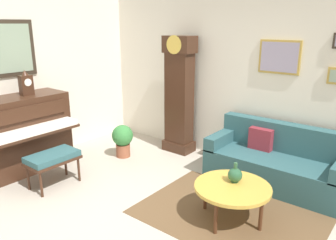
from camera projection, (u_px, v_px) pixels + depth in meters
ground_plane at (131, 221)px, 3.95m from camera, size 6.40×6.00×0.10m
wall_left at (7, 78)px, 5.09m from camera, size 0.13×4.90×2.80m
wall_back at (234, 76)px, 5.33m from camera, size 5.30×0.13×2.80m
area_rug at (229, 215)px, 3.98m from camera, size 2.10×1.50×0.01m
piano at (20, 134)px, 5.03m from camera, size 0.87×1.44×1.17m
piano_bench at (53, 159)px, 4.61m from camera, size 0.42×0.70×0.48m
grandfather_clock at (179, 98)px, 5.74m from camera, size 0.52×0.34×2.03m
couch at (276, 163)px, 4.71m from camera, size 1.90×0.80×0.84m
coffee_table at (232, 188)px, 3.80m from camera, size 0.88×0.88×0.43m
mantel_clock at (26, 84)px, 4.96m from camera, size 0.13×0.18×0.38m
green_jug at (235, 175)px, 3.86m from camera, size 0.17×0.17×0.24m
potted_plant at (123, 139)px, 5.65m from camera, size 0.36×0.36×0.56m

